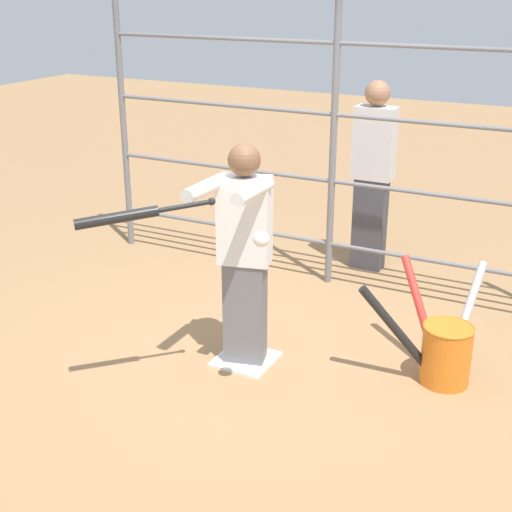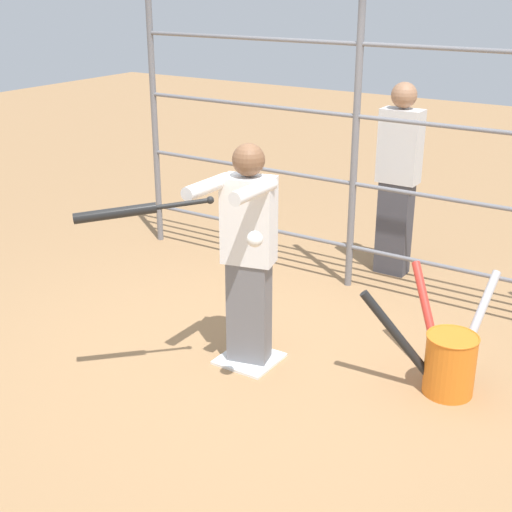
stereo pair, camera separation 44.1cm
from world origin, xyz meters
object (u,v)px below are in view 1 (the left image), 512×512
at_px(batter, 244,250).
at_px(bat_bucket, 443,348).
at_px(softball_in_flight, 261,239).
at_px(bystander_behind_fence, 373,174).
at_px(baseball_bat_swinging, 129,216).

xyz_separation_m(batter, bat_bucket, (-1.31, -0.40, -0.62)).
distance_m(batter, softball_in_flight, 0.69).
distance_m(softball_in_flight, bystander_behind_fence, 2.61).
xyz_separation_m(batter, baseball_bat_swinging, (0.36, 0.75, 0.41)).
bearing_deg(batter, bat_bucket, -163.00).
xyz_separation_m(baseball_bat_swinging, softball_in_flight, (-0.74, -0.26, -0.11)).
bearing_deg(baseball_bat_swinging, bat_bucket, -145.50).
distance_m(batter, bystander_behind_fence, 2.12).
bearing_deg(bat_bucket, softball_in_flight, 43.58).
xyz_separation_m(baseball_bat_swinging, bystander_behind_fence, (-0.57, -2.86, -0.36)).
height_order(batter, softball_in_flight, batter).
relative_size(batter, bat_bucket, 1.76).
relative_size(baseball_bat_swinging, bat_bucket, 0.71).
height_order(batter, bat_bucket, batter).
height_order(bat_bucket, bystander_behind_fence, bystander_behind_fence).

